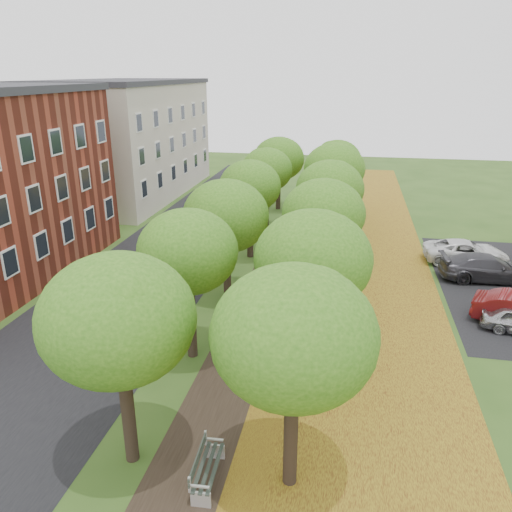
% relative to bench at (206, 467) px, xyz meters
% --- Properties ---
extents(ground, '(120.00, 120.00, 0.00)m').
position_rel_bench_xyz_m(ground, '(-0.26, 0.44, -0.49)').
color(ground, '#2D4C19').
rests_on(ground, ground).
extents(street_asphalt, '(8.00, 70.00, 0.01)m').
position_rel_bench_xyz_m(street_asphalt, '(-7.76, 15.44, -0.49)').
color(street_asphalt, black).
rests_on(street_asphalt, ground).
extents(footpath, '(3.20, 70.00, 0.01)m').
position_rel_bench_xyz_m(footpath, '(-0.26, 15.44, -0.49)').
color(footpath, black).
rests_on(footpath, ground).
extents(leaf_verge, '(7.50, 70.00, 0.01)m').
position_rel_bench_xyz_m(leaf_verge, '(4.74, 15.44, -0.49)').
color(leaf_verge, '#A9941F').
rests_on(leaf_verge, ground).
extents(tree_row_west, '(3.99, 33.99, 6.09)m').
position_rel_bench_xyz_m(tree_row_west, '(-2.46, 15.44, 3.87)').
color(tree_row_west, black).
rests_on(tree_row_west, ground).
extents(tree_row_east, '(3.99, 33.99, 6.09)m').
position_rel_bench_xyz_m(tree_row_east, '(2.34, 15.44, 3.87)').
color(tree_row_east, black).
rests_on(tree_row_east, ground).
extents(building_cream, '(10.30, 20.30, 10.40)m').
position_rel_bench_xyz_m(building_cream, '(-17.26, 33.44, 4.72)').
color(building_cream, beige).
rests_on(building_cream, ground).
extents(bench, '(0.68, 2.03, 0.95)m').
position_rel_bench_xyz_m(bench, '(0.00, 0.00, 0.00)').
color(bench, '#26302A').
rests_on(bench, ground).
extents(car_grey, '(5.26, 2.47, 1.48)m').
position_rel_bench_xyz_m(car_grey, '(11.35, 17.19, 0.25)').
color(car_grey, '#37363C').
rests_on(car_grey, ground).
extents(car_white, '(5.09, 2.59, 1.38)m').
position_rel_bench_xyz_m(car_white, '(10.74, 19.93, 0.20)').
color(car_white, white).
rests_on(car_white, ground).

